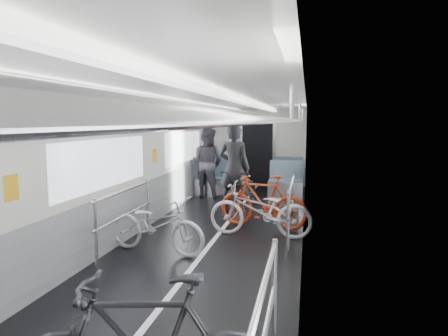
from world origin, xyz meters
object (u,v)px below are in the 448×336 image
at_px(bike_right_far, 263,201).
at_px(bike_right_mid, 260,210).
at_px(bike_aisle, 242,191).
at_px(person_standing, 234,168).
at_px(person_seated, 207,163).
at_px(bike_left_far, 156,225).

bearing_deg(bike_right_far, bike_right_mid, 12.30).
distance_m(bike_aisle, person_standing, 0.55).
xyz_separation_m(bike_right_far, person_standing, (-0.80, 1.36, 0.47)).
distance_m(bike_right_far, person_seated, 3.34).
height_order(bike_right_far, person_seated, person_seated).
bearing_deg(bike_aisle, bike_right_far, -53.63).
bearing_deg(bike_aisle, person_seated, 138.86).
distance_m(bike_right_mid, person_standing, 2.18).
bearing_deg(person_standing, bike_left_far, 88.60).
distance_m(bike_aisle, person_seated, 1.99).
relative_size(bike_right_far, person_standing, 0.87).
relative_size(bike_left_far, person_seated, 0.91).
xyz_separation_m(bike_left_far, bike_right_mid, (1.47, 1.19, 0.04)).
bearing_deg(person_standing, bike_right_far, 131.02).
xyz_separation_m(bike_right_mid, person_standing, (-0.82, 1.96, 0.51)).
relative_size(bike_right_far, person_seated, 0.92).
xyz_separation_m(bike_left_far, person_standing, (0.65, 3.15, 0.55)).
bearing_deg(bike_right_mid, bike_right_far, -174.83).
bearing_deg(person_standing, bike_right_mid, 123.05).
height_order(bike_right_mid, person_standing, person_standing).
distance_m(bike_right_mid, bike_right_far, 0.60).
relative_size(bike_left_far, bike_right_mid, 0.92).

